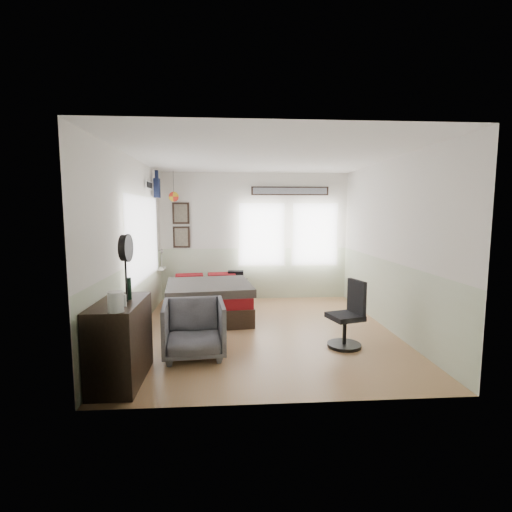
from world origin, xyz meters
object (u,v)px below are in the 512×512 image
Objects in this scene: bed at (208,298)px; armchair at (194,329)px; nightstand at (236,291)px; task_chair at (348,320)px; dresser at (121,342)px.

armchair reaches higher than bed.
nightstand is (0.52, 0.88, -0.07)m from bed.
task_chair reaches higher than nightstand.
bed is at bearing 72.87° from dresser.
task_chair is (2.04, -1.75, 0.07)m from bed.
bed is 2.68m from task_chair.
dresser is at bearing -106.86° from nightstand.
bed is at bearing -116.48° from nightstand.
nightstand is at bearing 69.28° from dresser.
bed is 2.12× the size of dresser.
armchair is 1.67× the size of nightstand.
armchair is at bearing 42.30° from dresser.
bed reaches higher than nightstand.
task_chair is (2.84, 0.87, -0.07)m from dresser.
dresser reaches higher than nightstand.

